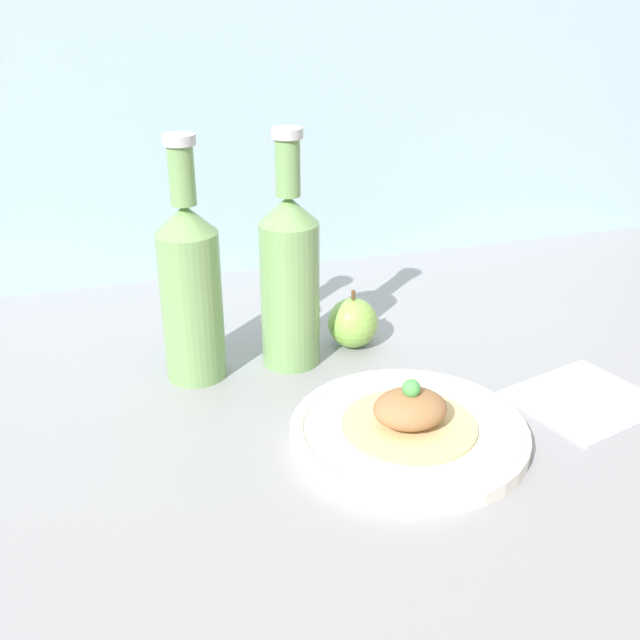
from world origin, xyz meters
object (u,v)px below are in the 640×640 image
(plated_food, at_px, (410,413))
(cider_bottle_left, at_px, (191,287))
(cider_bottle_right, at_px, (290,276))
(apple, at_px, (353,323))
(plate, at_px, (409,431))

(plated_food, height_order, cider_bottle_left, cider_bottle_left)
(cider_bottle_left, relative_size, cider_bottle_right, 1.00)
(cider_bottle_right, bearing_deg, plated_food, -70.69)
(plated_food, xyz_separation_m, cider_bottle_left, (-0.21, 0.23, 0.09))
(cider_bottle_right, bearing_deg, cider_bottle_left, 180.00)
(cider_bottle_left, relative_size, apple, 3.72)
(plate, relative_size, apple, 3.20)
(apple, bearing_deg, cider_bottle_left, -175.19)
(plated_food, height_order, apple, apple)
(plated_food, bearing_deg, cider_bottle_left, 132.89)
(cider_bottle_left, bearing_deg, apple, 4.81)
(plate, xyz_separation_m, apple, (0.02, 0.24, 0.03))
(cider_bottle_right, bearing_deg, apple, 11.18)
(plate, relative_size, cider_bottle_right, 0.86)
(cider_bottle_left, height_order, apple, cider_bottle_left)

